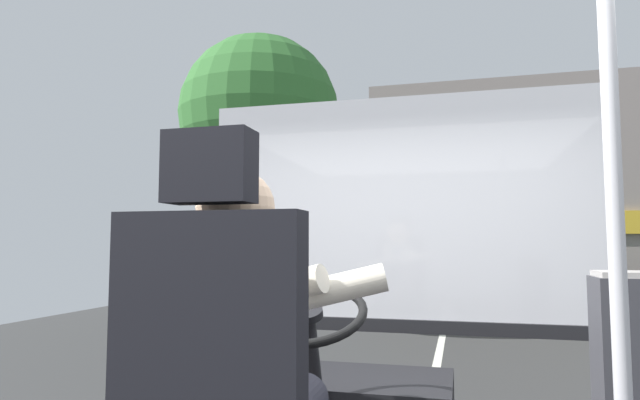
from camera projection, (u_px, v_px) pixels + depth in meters
name	position (u px, v px, depth m)	size (l,w,h in m)	color
ground	(443.00, 335.00, 10.13)	(18.00, 44.00, 0.06)	#333333
bus_driver	(243.00, 346.00, 1.50)	(0.77, 0.53, 0.79)	#282833
handrail_pole	(617.00, 249.00, 1.40)	(0.04, 0.04, 2.00)	#B7B7BC
windshield_panel	(402.00, 239.00, 3.35)	(2.50, 0.08, 1.48)	silver
street_tree	(260.00, 116.00, 11.19)	(3.31, 3.31, 6.03)	#4C3828
shop_building	(592.00, 196.00, 16.82)	(13.14, 5.83, 6.36)	gray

